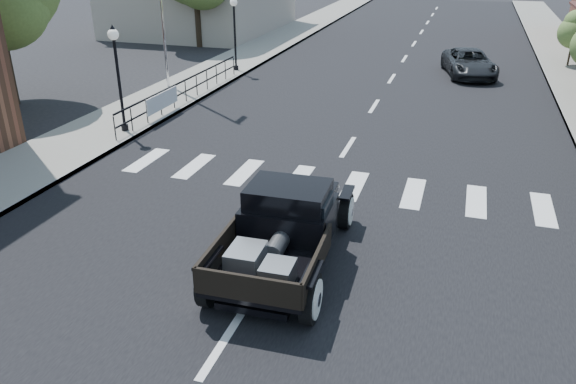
% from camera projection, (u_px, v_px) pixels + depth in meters
% --- Properties ---
extents(ground, '(120.00, 120.00, 0.00)m').
position_uv_depth(ground, '(280.00, 254.00, 12.06)').
color(ground, black).
rests_on(ground, ground).
extents(road, '(14.00, 80.00, 0.02)m').
position_uv_depth(road, '(385.00, 89.00, 25.06)').
color(road, black).
rests_on(road, ground).
extents(road_markings, '(12.00, 60.00, 0.06)m').
position_uv_depth(road_markings, '(365.00, 121.00, 20.73)').
color(road_markings, silver).
rests_on(road_markings, ground).
extents(sidewalk_left, '(3.00, 80.00, 0.15)m').
position_uv_depth(sidewalk_left, '(211.00, 74.00, 27.37)').
color(sidewalk_left, gray).
rests_on(sidewalk_left, ground).
extents(railing, '(0.08, 10.00, 1.00)m').
position_uv_depth(railing, '(185.00, 89.00, 22.46)').
color(railing, black).
rests_on(railing, sidewalk_left).
extents(banner, '(0.04, 2.20, 0.60)m').
position_uv_depth(banner, '(163.00, 107.00, 20.79)').
color(banner, silver).
rests_on(banner, sidewalk_left).
extents(lamp_post_b, '(0.36, 0.36, 3.51)m').
position_uv_depth(lamp_post_b, '(119.00, 79.00, 18.56)').
color(lamp_post_b, black).
rests_on(lamp_post_b, sidewalk_left).
extents(lamp_post_c, '(0.36, 0.36, 3.51)m').
position_uv_depth(lamp_post_c, '(235.00, 34.00, 27.22)').
color(lamp_post_c, black).
rests_on(lamp_post_c, sidewalk_left).
extents(small_tree_e, '(1.59, 1.59, 2.65)m').
position_uv_depth(small_tree_e, '(573.00, 39.00, 28.41)').
color(small_tree_e, '#506B31').
rests_on(small_tree_e, sidewalk_right).
extents(hotrod_pickup, '(2.48, 5.05, 1.73)m').
position_uv_depth(hotrod_pickup, '(285.00, 227.00, 11.37)').
color(hotrod_pickup, black).
rests_on(hotrod_pickup, ground).
extents(second_car, '(3.00, 4.84, 1.25)m').
position_uv_depth(second_car, '(469.00, 63.00, 27.12)').
color(second_car, black).
rests_on(second_car, ground).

